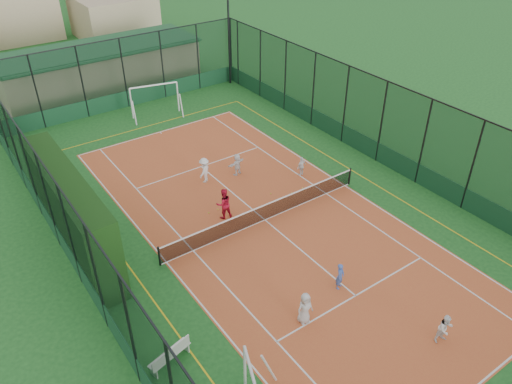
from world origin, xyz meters
The scene contains 17 objects.
ground centered at (0.00, 0.00, 0.00)m, with size 300.00×300.00×0.00m, color #1C5220.
court_slab centered at (0.00, 0.00, 0.01)m, with size 11.17×23.97×0.01m, color #BE482A.
tennis_net centered at (0.00, 0.00, 0.53)m, with size 11.67×0.12×1.06m, color black, non-canonical shape.
perimeter_fence centered at (0.00, 0.00, 2.50)m, with size 18.12×34.12×5.00m, color black, non-canonical shape.
floodlight_ne centered at (8.60, 16.60, 4.12)m, with size 0.60×0.26×8.25m, color black, non-canonical shape.
clubhouse centered at (0.00, 22.00, 1.57)m, with size 15.20×7.20×3.15m, color tan, non-canonical shape.
hedge_left centered at (-8.30, 3.34, 1.97)m, with size 1.35×9.03×3.95m, color black.
white_bench centered at (-7.80, -4.94, 0.48)m, with size 1.70×0.47×0.95m, color white, non-canonical shape.
futsal_goal_far centered at (1.05, 14.53, 1.09)m, with size 3.39×0.98×2.19m, color white, non-canonical shape.
child_near_left centered at (-2.62, -6.20, 0.72)m, with size 0.70×0.45×1.43m, color silver.
child_near_mid centered at (-0.22, -5.62, 0.64)m, with size 0.46×0.30×1.26m, color #4568C4.
child_near_right centered at (1.01, -9.94, 0.65)m, with size 0.63×0.49×1.29m, color white.
child_far_left centered at (-0.63, 4.86, 0.75)m, with size 0.96×0.55×1.48m, color silver.
child_far_right centered at (4.22, 2.29, 0.59)m, with size 0.68×0.28×1.16m, color white.
child_far_back centered at (1.30, 4.48, 0.66)m, with size 1.20×0.38×1.30m, color white.
coach centered at (-1.54, 1.39, 0.84)m, with size 0.81×0.63×1.66m, color red.
tennis_balls centered at (0.89, 1.59, 0.04)m, with size 5.48×1.21×0.07m.
Camera 1 is at (-11.92, -16.13, 15.10)m, focal length 35.00 mm.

